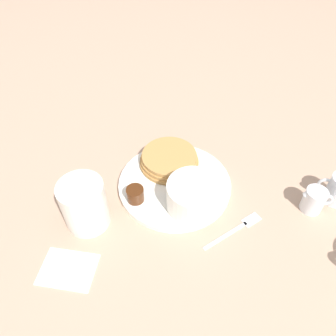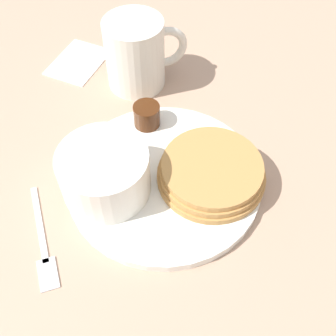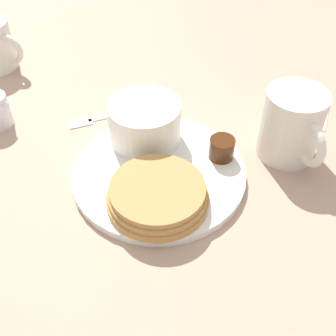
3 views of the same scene
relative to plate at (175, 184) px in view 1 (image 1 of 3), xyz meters
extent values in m
plane|color=tan|center=(0.00, 0.00, -0.01)|extent=(4.00, 4.00, 0.00)
cylinder|color=white|center=(0.00, 0.00, 0.00)|extent=(0.24, 0.24, 0.01)
cylinder|color=#B78447|center=(0.03, -0.05, 0.01)|extent=(0.13, 0.13, 0.01)
cylinder|color=#B78447|center=(0.03, -0.05, 0.02)|extent=(0.13, 0.13, 0.01)
cylinder|color=#B78447|center=(0.03, -0.05, 0.03)|extent=(0.12, 0.12, 0.01)
cylinder|color=white|center=(-0.05, 0.05, 0.04)|extent=(0.10, 0.10, 0.06)
cylinder|color=white|center=(-0.05, 0.05, 0.06)|extent=(0.08, 0.08, 0.01)
cylinder|color=#47230F|center=(0.06, 0.06, 0.02)|extent=(0.04, 0.04, 0.03)
cylinder|color=white|center=(-0.05, 0.07, 0.02)|extent=(0.04, 0.04, 0.02)
sphere|color=white|center=(-0.05, 0.07, 0.03)|extent=(0.02, 0.02, 0.02)
cylinder|color=silver|center=(0.14, 0.13, 0.04)|extent=(0.08, 0.08, 0.10)
torus|color=silver|center=(0.17, 0.10, 0.05)|extent=(0.06, 0.05, 0.06)
cylinder|color=white|center=(-0.28, -0.02, 0.02)|extent=(0.04, 0.04, 0.05)
torus|color=white|center=(-0.30, -0.02, 0.02)|extent=(0.03, 0.01, 0.03)
cone|color=white|center=(-0.26, -0.01, 0.04)|extent=(0.01, 0.01, 0.01)
torus|color=white|center=(-0.30, -0.06, 0.03)|extent=(0.04, 0.01, 0.04)
cube|color=silver|center=(-0.12, 0.09, 0.00)|extent=(0.07, 0.08, 0.00)
cube|color=silver|center=(-0.17, 0.04, 0.00)|extent=(0.04, 0.04, 0.00)
cube|color=white|center=(0.13, 0.23, 0.00)|extent=(0.10, 0.08, 0.00)
camera|label=1|loc=(-0.11, 0.44, 0.53)|focal=35.00mm
camera|label=2|loc=(-0.26, -0.16, 0.42)|focal=45.00mm
camera|label=3|loc=(0.20, -0.35, 0.41)|focal=45.00mm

